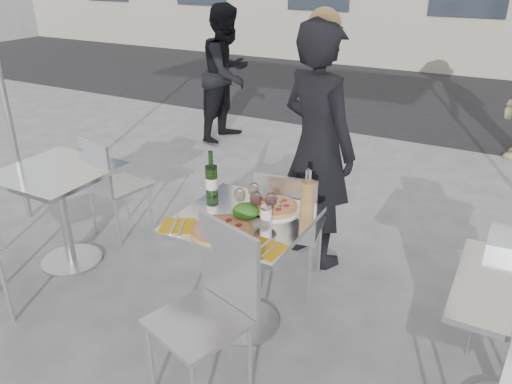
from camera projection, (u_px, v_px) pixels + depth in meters
The scene contains 21 objects.
ground at pixel (245, 324), 3.12m from camera, with size 80.00×80.00×0.00m, color slate.
street_asphalt at pixel (437, 97), 8.31m from camera, with size 24.00×5.00×0.00m, color black.
main_table at pixel (244, 250), 2.90m from camera, with size 0.72×0.72×0.75m.
side_table_left at pixel (61, 197), 3.54m from camera, with size 0.72×0.72×0.75m.
chair_far at pixel (288, 222), 3.25m from camera, with size 0.47×0.48×0.88m.
chair_near at pixel (213, 299), 2.46m from camera, with size 0.53×0.54×0.92m.
side_chair_lfar at pixel (109, 180), 3.92m from camera, with size 0.45×0.46×0.84m.
woman_diner at pixel (318, 148), 3.49m from camera, with size 0.64×0.42×1.76m, color black.
pedestrian_a at pixel (227, 74), 6.07m from camera, with size 0.79×0.62×1.63m, color black.
pizza_near at pixel (222, 230), 2.66m from camera, with size 0.34×0.34×0.02m.
pizza_far at pixel (273, 207), 2.90m from camera, with size 0.32×0.32×0.03m.
salad_plate at pixel (246, 213), 2.79m from camera, with size 0.22×0.22×0.09m.
wine_bottle at pixel (212, 179), 3.02m from camera, with size 0.07×0.08×0.29m.
carafe at pixel (307, 199), 2.76m from camera, with size 0.08×0.08×0.29m.
sugar_shaker at pixel (266, 215), 2.73m from camera, with size 0.06×0.06×0.11m.
wineglass_white_a at pixel (240, 196), 2.82m from camera, with size 0.07×0.07×0.16m.
wineglass_white_b at pixel (253, 190), 2.89m from camera, with size 0.07×0.07×0.16m.
wineglass_red_a at pixel (256, 199), 2.78m from camera, with size 0.07×0.07×0.16m.
wineglass_red_b at pixel (271, 201), 2.76m from camera, with size 0.07×0.07×0.16m.
napkin_left at pixel (177, 226), 2.72m from camera, with size 0.24×0.24×0.01m.
napkin_right at pixel (265, 248), 2.50m from camera, with size 0.19×0.20×0.01m.
Camera 1 is at (1.25, -2.15, 2.06)m, focal length 35.00 mm.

